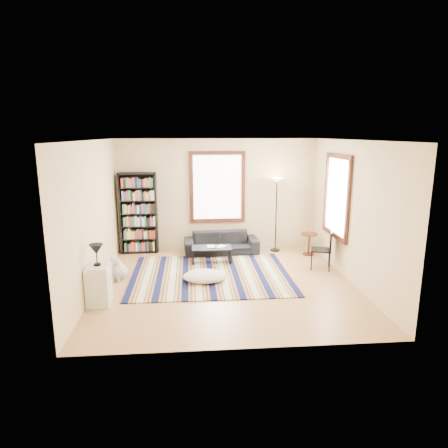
{
  "coord_description": "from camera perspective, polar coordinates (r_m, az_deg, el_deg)",
  "views": [
    {
      "loc": [
        -0.68,
        -7.47,
        2.92
      ],
      "look_at": [
        0.0,
        0.5,
        1.1
      ],
      "focal_mm": 32.0,
      "sensor_mm": 36.0,
      "label": 1
    }
  ],
  "objects": [
    {
      "name": "wall_right",
      "position": [
        8.28,
        18.19,
        1.59
      ],
      "size": [
        0.1,
        5.0,
        2.8
      ],
      "primitive_type": "cube",
      "color": "#D1BA8D",
      "rests_on": "floor"
    },
    {
      "name": "window_back",
      "position": [
        10.05,
        -0.96,
        5.27
      ],
      "size": [
        1.2,
        0.06,
        1.6
      ],
      "primitive_type": "cube",
      "color": "white",
      "rests_on": "wall_back"
    },
    {
      "name": "coffee_table",
      "position": [
        9.26,
        -1.8,
        -4.39
      ],
      "size": [
        0.97,
        0.64,
        0.36
      ],
      "primitive_type": "cube",
      "rotation": [
        0.0,
        0.0,
        0.16
      ],
      "color": "black",
      "rests_on": "floor"
    },
    {
      "name": "folding_chair",
      "position": [
        9.01,
        13.67,
        -3.61
      ],
      "size": [
        0.52,
        0.51,
        0.86
      ],
      "primitive_type": "cube",
      "rotation": [
        0.0,
        0.0,
        -0.31
      ],
      "color": "black",
      "rests_on": "floor"
    },
    {
      "name": "side_table",
      "position": [
        10.02,
        12.04,
        -2.81
      ],
      "size": [
        0.43,
        0.43,
        0.54
      ],
      "primitive_type": "cylinder",
      "rotation": [
        0.0,
        0.0,
        -0.07
      ],
      "color": "#3E190F",
      "rests_on": "floor"
    },
    {
      "name": "table_lamp",
      "position": [
        7.18,
        -17.75,
        -4.23
      ],
      "size": [
        0.29,
        0.29,
        0.38
      ],
      "primitive_type": null,
      "rotation": [
        0.0,
        0.0,
        0.23
      ],
      "color": "black",
      "rests_on": "white_cabinet"
    },
    {
      "name": "white_cabinet",
      "position": [
        7.35,
        -17.46,
        -8.25
      ],
      "size": [
        0.39,
        0.51,
        0.7
      ],
      "primitive_type": "cube",
      "rotation": [
        0.0,
        0.0,
        0.02
      ],
      "color": "silver",
      "rests_on": "floor"
    },
    {
      "name": "bookshelf",
      "position": [
        10.06,
        -12.1,
        1.53
      ],
      "size": [
        0.9,
        0.3,
        2.0
      ],
      "primitive_type": "cube",
      "color": "black",
      "rests_on": "floor"
    },
    {
      "name": "floor_cushion",
      "position": [
        8.12,
        -2.78,
        -7.46
      ],
      "size": [
        0.99,
        0.82,
        0.22
      ],
      "primitive_type": "ellipsoid",
      "rotation": [
        0.0,
        0.0,
        0.21
      ],
      "color": "beige",
      "rests_on": "floor"
    },
    {
      "name": "rug",
      "position": [
        8.49,
        -1.95,
        -7.24
      ],
      "size": [
        3.36,
        2.68,
        0.02
      ],
      "primitive_type": "cube",
      "color": "#0B113A",
      "rests_on": "floor"
    },
    {
      "name": "wall_front",
      "position": [
        5.19,
        2.86,
        -4.21
      ],
      "size": [
        5.0,
        0.1,
        2.8
      ],
      "primitive_type": "cube",
      "color": "#D1BA8D",
      "rests_on": "floor"
    },
    {
      "name": "ceiling",
      "position": [
        7.5,
        0.33,
        12.28
      ],
      "size": [
        5.0,
        5.0,
        0.1
      ],
      "primitive_type": "cube",
      "color": "white",
      "rests_on": "floor"
    },
    {
      "name": "book_b",
      "position": [
        9.27,
        -0.89,
        -3.16
      ],
      "size": [
        0.29,
        0.29,
        0.02
      ],
      "primitive_type": "imported",
      "rotation": [
        0.0,
        0.0,
        -0.71
      ],
      "color": "beige",
      "rests_on": "coffee_table"
    },
    {
      "name": "wall_left",
      "position": [
        7.85,
        -18.56,
        0.98
      ],
      "size": [
        0.1,
        5.0,
        2.8
      ],
      "primitive_type": "cube",
      "color": "#D1BA8D",
      "rests_on": "floor"
    },
    {
      "name": "floor",
      "position": [
        8.07,
        0.3,
        -8.78
      ],
      "size": [
        5.0,
        5.0,
        0.1
      ],
      "primitive_type": "cube",
      "color": "#BB7A55",
      "rests_on": "ground"
    },
    {
      "name": "sofa",
      "position": [
        9.91,
        -0.39,
        -2.72
      ],
      "size": [
        0.8,
        1.85,
        0.53
      ],
      "primitive_type": "imported",
      "rotation": [
        0.0,
        0.0,
        0.05
      ],
      "color": "black",
      "rests_on": "floor"
    },
    {
      "name": "wall_back",
      "position": [
        10.16,
        -0.98,
        4.21
      ],
      "size": [
        5.0,
        0.1,
        2.8
      ],
      "primitive_type": "cube",
      "color": "#D1BA8D",
      "rests_on": "floor"
    },
    {
      "name": "window_right",
      "position": [
        8.95,
        15.83,
        3.85
      ],
      "size": [
        0.06,
        1.2,
        1.6
      ],
      "primitive_type": "cube",
      "color": "white",
      "rests_on": "wall_right"
    },
    {
      "name": "book_a",
      "position": [
        9.21,
        -2.43,
        -3.27
      ],
      "size": [
        0.23,
        0.18,
        0.02
      ],
      "primitive_type": "imported",
      "rotation": [
        0.0,
        0.0,
        0.03
      ],
      "color": "beige",
      "rests_on": "coffee_table"
    },
    {
      "name": "dog",
      "position": [
        8.45,
        -14.77,
        -5.91
      ],
      "size": [
        0.53,
        0.63,
        0.54
      ],
      "primitive_type": null,
      "rotation": [
        0.0,
        0.0,
        -0.31
      ],
      "color": "silver",
      "rests_on": "floor"
    },
    {
      "name": "floor_lamp",
      "position": [
        10.05,
        7.45,
        1.29
      ],
      "size": [
        0.33,
        0.33,
        1.86
      ],
      "primitive_type": null,
      "rotation": [
        0.0,
        0.0,
        0.1
      ],
      "color": "black",
      "rests_on": "floor"
    }
  ]
}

